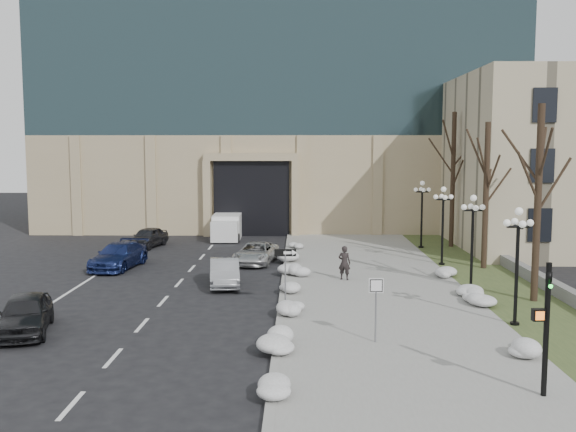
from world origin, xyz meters
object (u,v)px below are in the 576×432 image
car_a (25,314)px  car_d (256,253)px  traffic_signal (545,332)px  lamppost_c (443,215)px  lamppost_d (422,205)px  pedestrian (344,263)px  lamppost_b (473,229)px  car_e (148,237)px  car_c (119,256)px  keep_sign (376,296)px  box_truck (227,227)px  car_b (225,273)px  lamppost_a (517,250)px  one_way_sign (289,260)px

car_a → car_d: 16.80m
car_a → traffic_signal: traffic_signal is taller
lamppost_c → lamppost_d: same height
pedestrian → lamppost_b: 6.75m
car_e → car_d: bearing=-24.9°
car_c → keep_sign: 19.71m
traffic_signal → car_e: bearing=118.8°
box_truck → lamppost_c: bearing=-40.9°
car_a → car_b: size_ratio=1.06×
pedestrian → lamppost_d: (6.13, 11.07, 2.05)m
car_d → lamppost_a: bearing=-41.8°
car_d → keep_sign: (5.36, -16.18, 1.16)m
keep_sign → lamppost_d: lamppost_d is taller
car_a → one_way_sign: bearing=5.9°
car_e → box_truck: 6.92m
box_truck → lamppost_d: 15.14m
keep_sign → lamppost_c: (5.79, 15.44, 1.27)m
car_b → traffic_signal: traffic_signal is taller
car_b → lamppost_d: bearing=37.3°
car_a → box_truck: bearing=64.2°
lamppost_a → car_e: bearing=134.0°
one_way_sign → lamppost_c: size_ratio=0.56×
car_b → lamppost_d: lamppost_d is taller
lamppost_b → one_way_sign: bearing=-157.1°
lamppost_d → keep_sign: bearing=-104.8°
lamppost_b → pedestrian: bearing=162.5°
car_e → pedestrian: size_ratio=2.29×
car_e → lamppost_d: (19.26, -0.47, 2.37)m
box_truck → keep_sign: bearing=-74.4°
keep_sign → lamppost_c: bearing=67.6°
car_b → pedestrian: 6.29m
lamppost_b → lamppost_d: size_ratio=1.00×
lamppost_c → lamppost_b: bearing=-90.0°
car_e → lamppost_c: lamppost_c is taller
traffic_signal → lamppost_c: (1.68, 20.35, 1.13)m
car_d → keep_sign: keep_sign is taller
car_b → keep_sign: size_ratio=1.70×
car_a → keep_sign: keep_sign is taller
traffic_signal → lamppost_b: 13.99m
car_d → lamppost_b: size_ratio=0.97×
lamppost_b → car_c: bearing=163.8°
one_way_sign → keep_sign: one_way_sign is taller
car_c → lamppost_b: (19.09, -5.56, 2.33)m
car_e → car_a: bearing=-76.6°
car_e → box_truck: (5.16, 4.60, 0.21)m
box_truck → keep_sign: keep_sign is taller
keep_sign → lamppost_a: lamppost_a is taller
car_c → car_d: size_ratio=1.11×
car_b → car_e: bearing=111.6°
lamppost_d → car_e: bearing=178.6°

